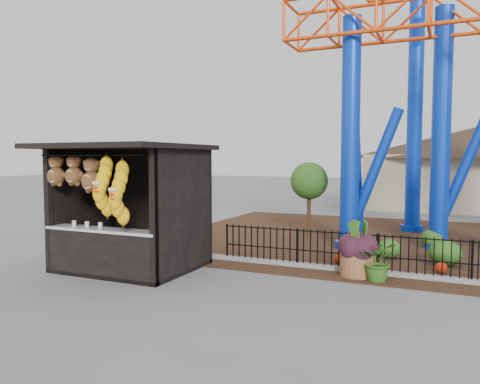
% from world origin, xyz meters
% --- Properties ---
extents(ground, '(120.00, 120.00, 0.00)m').
position_xyz_m(ground, '(0.00, 0.00, 0.00)').
color(ground, slate).
rests_on(ground, ground).
extents(mulch_bed, '(18.00, 12.00, 0.02)m').
position_xyz_m(mulch_bed, '(4.00, 8.00, 0.01)').
color(mulch_bed, '#331E11').
rests_on(mulch_bed, ground).
extents(curb, '(18.00, 0.18, 0.12)m').
position_xyz_m(curb, '(4.00, 3.00, 0.06)').
color(curb, gray).
rests_on(curb, ground).
extents(prize_booth, '(3.50, 3.40, 3.12)m').
position_xyz_m(prize_booth, '(-3.00, 0.90, 1.54)').
color(prize_booth, black).
rests_on(prize_booth, ground).
extents(picket_fence, '(12.20, 0.06, 1.00)m').
position_xyz_m(picket_fence, '(4.90, 3.00, 0.50)').
color(picket_fence, black).
rests_on(picket_fence, ground).
extents(terracotta_planter, '(0.86, 0.86, 0.59)m').
position_xyz_m(terracotta_planter, '(2.37, 2.70, 0.30)').
color(terracotta_planter, '#975D37').
rests_on(terracotta_planter, ground).
extents(planter_foliage, '(0.70, 0.70, 0.64)m').
position_xyz_m(planter_foliage, '(2.37, 2.70, 0.91)').
color(planter_foliage, '#30131F').
rests_on(planter_foliage, terracotta_planter).
extents(potted_plant, '(0.93, 0.83, 0.93)m').
position_xyz_m(potted_plant, '(2.90, 2.41, 0.46)').
color(potted_plant, '#1F4F17').
rests_on(potted_plant, ground).
extents(landscaping, '(7.62, 3.92, 0.66)m').
position_xyz_m(landscaping, '(4.65, 5.52, 0.29)').
color(landscaping, '#2A5519').
rests_on(landscaping, mulch_bed).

